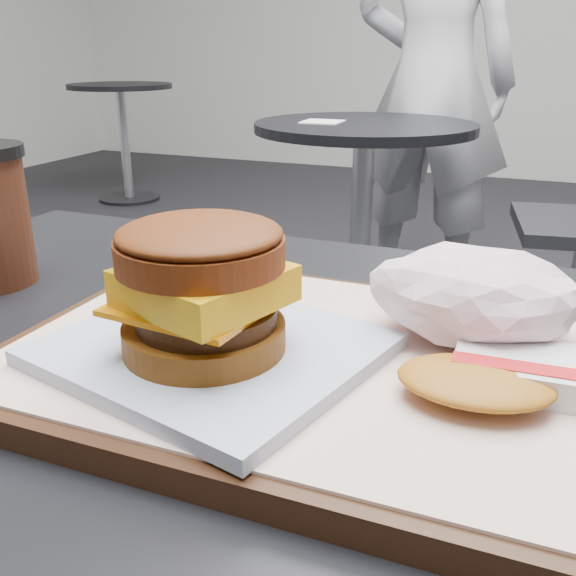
# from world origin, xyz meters

# --- Properties ---
(customer_table) EXTENTS (0.80, 0.60, 0.77)m
(customer_table) POSITION_xyz_m (0.00, 0.00, 0.58)
(customer_table) COLOR #A5A5AA
(customer_table) RESTS_ON ground
(serving_tray) EXTENTS (0.38, 0.28, 0.02)m
(serving_tray) POSITION_xyz_m (0.07, -0.00, 0.78)
(serving_tray) COLOR black
(serving_tray) RESTS_ON customer_table
(breakfast_sandwich) EXTENTS (0.23, 0.21, 0.09)m
(breakfast_sandwich) POSITION_xyz_m (0.02, -0.04, 0.83)
(breakfast_sandwich) COLOR silver
(breakfast_sandwich) RESTS_ON serving_tray
(hash_brown) EXTENTS (0.12, 0.09, 0.02)m
(hash_brown) POSITION_xyz_m (0.20, -0.01, 0.80)
(hash_brown) COLOR silver
(hash_brown) RESTS_ON serving_tray
(crumpled_wrapper) EXTENTS (0.14, 0.11, 0.06)m
(crumpled_wrapper) POSITION_xyz_m (0.17, 0.05, 0.82)
(crumpled_wrapper) COLOR white
(crumpled_wrapper) RESTS_ON serving_tray
(neighbor_table) EXTENTS (0.70, 0.70, 0.75)m
(neighbor_table) POSITION_xyz_m (-0.35, 1.65, 0.55)
(neighbor_table) COLOR black
(neighbor_table) RESTS_ON ground
(napkin) EXTENTS (0.12, 0.12, 0.00)m
(napkin) POSITION_xyz_m (-0.47, 1.60, 0.75)
(napkin) COLOR white
(napkin) RESTS_ON neighbor_table
(patron) EXTENTS (0.65, 0.45, 1.70)m
(patron) POSITION_xyz_m (-0.25, 2.20, 0.85)
(patron) COLOR silver
(patron) RESTS_ON ground
(bg_table_mid) EXTENTS (0.66, 0.66, 0.75)m
(bg_table_mid) POSITION_xyz_m (-2.40, 3.20, 0.56)
(bg_table_mid) COLOR black
(bg_table_mid) RESTS_ON ground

